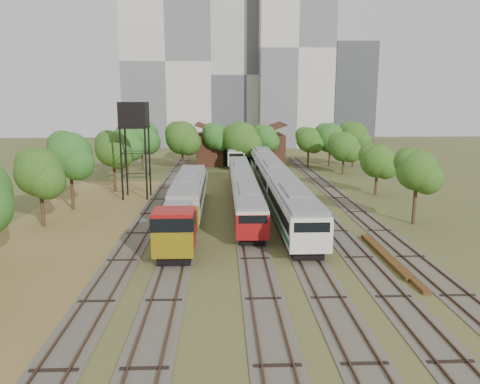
{
  "coord_description": "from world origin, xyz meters",
  "views": [
    {
      "loc": [
        -4.45,
        -30.51,
        11.91
      ],
      "look_at": [
        -2.6,
        16.85,
        2.5
      ],
      "focal_mm": 35.0,
      "sensor_mm": 36.0,
      "label": 1
    }
  ],
  "objects_px": {
    "shunter_locomotive": "(176,231)",
    "water_tower": "(134,117)",
    "railcar_green_set": "(273,178)",
    "railcar_red_set": "(243,188)"
  },
  "relations": [
    {
      "from": "shunter_locomotive",
      "to": "water_tower",
      "type": "xyz_separation_m",
      "value": [
        -6.9,
        21.92,
        7.84
      ]
    },
    {
      "from": "water_tower",
      "to": "railcar_green_set",
      "type": "bearing_deg",
      "value": 4.86
    },
    {
      "from": "railcar_red_set",
      "to": "shunter_locomotive",
      "type": "bearing_deg",
      "value": -108.03
    },
    {
      "from": "railcar_red_set",
      "to": "shunter_locomotive",
      "type": "xyz_separation_m",
      "value": [
        -6.0,
        -18.44,
        0.15
      ]
    },
    {
      "from": "railcar_green_set",
      "to": "shunter_locomotive",
      "type": "height_order",
      "value": "shunter_locomotive"
    },
    {
      "from": "railcar_red_set",
      "to": "railcar_green_set",
      "type": "xyz_separation_m",
      "value": [
        4.0,
        4.92,
        0.26
      ]
    },
    {
      "from": "shunter_locomotive",
      "to": "water_tower",
      "type": "bearing_deg",
      "value": 107.46
    },
    {
      "from": "shunter_locomotive",
      "to": "water_tower",
      "type": "height_order",
      "value": "water_tower"
    },
    {
      "from": "railcar_red_set",
      "to": "railcar_green_set",
      "type": "distance_m",
      "value": 6.35
    },
    {
      "from": "railcar_green_set",
      "to": "shunter_locomotive",
      "type": "xyz_separation_m",
      "value": [
        -10.0,
        -23.36,
        -0.11
      ]
    }
  ]
}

